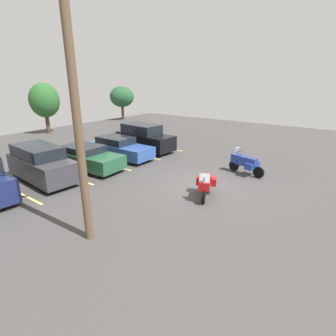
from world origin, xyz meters
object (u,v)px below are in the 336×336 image
object	(u,v)px
car_charcoal	(41,164)
car_green	(87,158)
car_blue	(120,148)
car_black	(144,138)
motorcycle_touring	(206,184)
utility_pole	(74,92)
motorcycle_second	(245,163)

from	to	relation	value
car_charcoal	car_green	xyz separation A→B (m)	(2.68, -0.36, -0.23)
car_green	car_blue	size ratio (longest dim) A/B	0.95
car_charcoal	car_black	distance (m)	8.11
motorcycle_touring	car_green	xyz separation A→B (m)	(-0.67, 7.67, 0.08)
car_charcoal	utility_pole	world-z (taller)	utility_pole
motorcycle_second	car_black	distance (m)	8.23
car_blue	car_black	bearing A→B (deg)	1.21
motorcycle_second	car_blue	world-z (taller)	motorcycle_second
car_green	car_black	size ratio (longest dim) A/B	0.93
car_green	car_black	world-z (taller)	car_black
car_charcoal	car_green	world-z (taller)	car_charcoal
motorcycle_touring	utility_pole	world-z (taller)	utility_pole
car_charcoal	car_blue	bearing A→B (deg)	-1.67
motorcycle_second	car_charcoal	size ratio (longest dim) A/B	0.48
car_green	utility_pole	size ratio (longest dim) A/B	0.49
car_blue	utility_pole	size ratio (longest dim) A/B	0.51
motorcycle_touring	motorcycle_second	bearing A→B (deg)	-3.88
motorcycle_second	utility_pole	distance (m)	10.47
motorcycle_touring	car_charcoal	size ratio (longest dim) A/B	0.44
utility_pole	motorcycle_second	bearing A→B (deg)	-11.21
car_black	motorcycle_touring	bearing A→B (deg)	-121.04
car_charcoal	car_black	xyz separation A→B (m)	(8.11, -0.11, 0.01)
motorcycle_touring	car_blue	xyz separation A→B (m)	(2.15, 7.87, 0.07)
motorcycle_touring	car_charcoal	world-z (taller)	car_charcoal
car_green	motorcycle_second	bearing A→B (deg)	-58.94
motorcycle_touring	car_black	bearing A→B (deg)	58.96
car_green	utility_pole	distance (m)	8.69
car_charcoal	motorcycle_second	bearing A→B (deg)	-48.05
motorcycle_second	car_black	xyz separation A→B (m)	(0.65, 8.20, 0.28)
car_charcoal	car_blue	world-z (taller)	car_charcoal
car_charcoal	car_green	distance (m)	2.71
car_black	utility_pole	world-z (taller)	utility_pole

